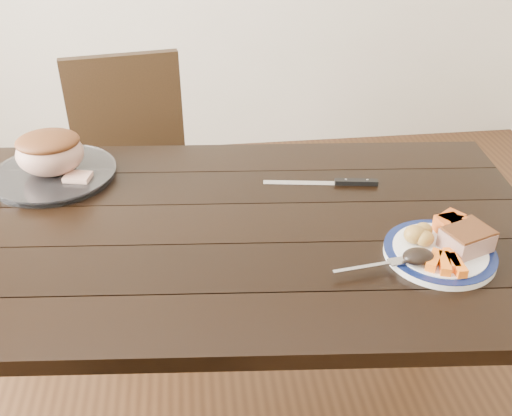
{
  "coord_description": "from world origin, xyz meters",
  "views": [
    {
      "loc": [
        -0.06,
        -1.19,
        1.54
      ],
      "look_at": [
        0.08,
        -0.02,
        0.8
      ],
      "focal_mm": 40.0,
      "sensor_mm": 36.0,
      "label": 1
    }
  ],
  "objects": [
    {
      "name": "pork_slice",
      "position": [
        0.54,
        -0.2,
        0.79
      ],
      "size": [
        0.12,
        0.11,
        0.05
      ],
      "primitive_type": "cube",
      "rotation": [
        0.0,
        0.0,
        0.34
      ],
      "color": "#A67665",
      "rests_on": "dinner_plate"
    },
    {
      "name": "chair_far",
      "position": [
        -0.29,
        0.74,
        0.52
      ],
      "size": [
        0.48,
        0.49,
        0.93
      ],
      "rotation": [
        0.0,
        0.0,
        3.29
      ],
      "color": "black",
      "rests_on": "ground"
    },
    {
      "name": "roast_joint",
      "position": [
        -0.46,
        0.29,
        0.83
      ],
      "size": [
        0.19,
        0.16,
        0.12
      ],
      "primitive_type": "ellipsoid",
      "color": "tan",
      "rests_on": "serving_platter"
    },
    {
      "name": "plate_rim",
      "position": [
        0.48,
        -0.2,
        0.77
      ],
      "size": [
        0.25,
        0.25,
        0.02
      ],
      "primitive_type": "torus",
      "color": "#0D1741",
      "rests_on": "dinner_plate"
    },
    {
      "name": "serving_platter",
      "position": [
        -0.46,
        0.29,
        0.76
      ],
      "size": [
        0.34,
        0.34,
        0.02
      ],
      "primitive_type": "cylinder",
      "color": "white",
      "rests_on": "dining_table"
    },
    {
      "name": "pumpkin_wedges",
      "position": [
        0.54,
        -0.13,
        0.79
      ],
      "size": [
        0.09,
        0.09,
        0.04
      ],
      "color": "orange",
      "rests_on": "dinner_plate"
    },
    {
      "name": "cut_slice",
      "position": [
        -0.39,
        0.24,
        0.78
      ],
      "size": [
        0.08,
        0.07,
        0.02
      ],
      "primitive_type": "cube",
      "rotation": [
        0.0,
        0.0,
        -0.22
      ],
      "color": "tan",
      "rests_on": "serving_platter"
    },
    {
      "name": "fork",
      "position": [
        0.32,
        -0.24,
        0.77
      ],
      "size": [
        0.18,
        0.04,
        0.0
      ],
      "rotation": [
        0.0,
        0.0,
        0.13
      ],
      "color": "silver",
      "rests_on": "dinner_plate"
    },
    {
      "name": "dining_table",
      "position": [
        0.0,
        0.0,
        0.66
      ],
      "size": [
        1.68,
        1.04,
        0.75
      ],
      "rotation": [
        0.0,
        0.0,
        -0.09
      ],
      "color": "black",
      "rests_on": "ground"
    },
    {
      "name": "carving_knife",
      "position": [
        0.34,
        0.16,
        0.76
      ],
      "size": [
        0.32,
        0.07,
        0.01
      ],
      "rotation": [
        0.0,
        0.0,
        -0.15
      ],
      "color": "silver",
      "rests_on": "dining_table"
    },
    {
      "name": "dinner_plate",
      "position": [
        0.48,
        -0.2,
        0.76
      ],
      "size": [
        0.25,
        0.25,
        0.02
      ],
      "primitive_type": "cylinder",
      "color": "white",
      "rests_on": "dining_table"
    },
    {
      "name": "roasted_potatoes",
      "position": [
        0.44,
        -0.16,
        0.79
      ],
      "size": [
        0.08,
        0.07,
        0.04
      ],
      "color": "gold",
      "rests_on": "dinner_plate"
    },
    {
      "name": "dark_mushroom",
      "position": [
        0.41,
        -0.24,
        0.79
      ],
      "size": [
        0.07,
        0.05,
        0.03
      ],
      "primitive_type": "ellipsoid",
      "color": "black",
      "rests_on": "dinner_plate"
    },
    {
      "name": "carrot_batons",
      "position": [
        0.47,
        -0.26,
        0.78
      ],
      "size": [
        0.08,
        0.09,
        0.02
      ],
      "color": "orange",
      "rests_on": "dinner_plate"
    }
  ]
}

